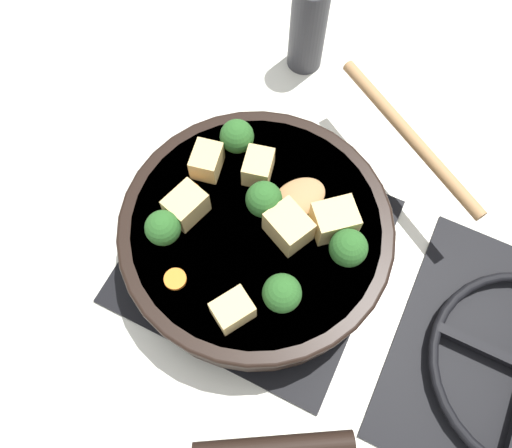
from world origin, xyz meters
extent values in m
plane|color=silver|center=(0.00, 0.00, 0.00)|extent=(2.40, 2.40, 0.00)
cube|color=black|center=(0.00, 0.00, 0.00)|extent=(0.31, 0.31, 0.01)
torus|color=black|center=(0.00, 0.00, 0.02)|extent=(0.24, 0.24, 0.01)
cube|color=black|center=(0.00, 0.00, 0.02)|extent=(0.01, 0.23, 0.01)
cube|color=black|center=(0.00, 0.00, 0.02)|extent=(0.23, 0.01, 0.01)
cylinder|color=black|center=(0.00, 0.00, 0.06)|extent=(0.32, 0.32, 0.06)
cylinder|color=brown|center=(0.00, 0.00, 0.06)|extent=(0.30, 0.30, 0.05)
torus|color=black|center=(0.00, 0.00, 0.08)|extent=(0.33, 0.33, 0.01)
cylinder|color=black|center=(0.21, 0.12, 0.07)|extent=(0.10, 0.15, 0.02)
ellipsoid|color=#A87A4C|center=(-0.05, 0.03, 0.09)|extent=(0.08, 0.08, 0.01)
cylinder|color=#A87A4C|center=(-0.19, 0.12, 0.09)|extent=(0.16, 0.23, 0.02)
cube|color=#DBB770|center=(-0.04, -0.09, 0.10)|extent=(0.05, 0.04, 0.03)
cube|color=#DBB770|center=(-0.04, 0.08, 0.10)|extent=(0.06, 0.06, 0.04)
cube|color=#DBB770|center=(-0.06, -0.03, 0.10)|extent=(0.05, 0.04, 0.03)
cube|color=#DBB770|center=(-0.01, 0.04, 0.10)|extent=(0.06, 0.06, 0.04)
cube|color=#DBB770|center=(0.02, -0.08, 0.10)|extent=(0.05, 0.05, 0.04)
cube|color=#DBB770|center=(0.11, 0.03, 0.10)|extent=(0.05, 0.05, 0.03)
cylinder|color=#709956|center=(-0.02, 0.00, 0.09)|extent=(0.01, 0.01, 0.01)
sphere|color=#285B23|center=(-0.02, 0.00, 0.11)|extent=(0.04, 0.04, 0.04)
cylinder|color=#709956|center=(0.06, -0.09, 0.09)|extent=(0.01, 0.01, 0.01)
sphere|color=#285B23|center=(0.06, -0.09, 0.11)|extent=(0.04, 0.04, 0.04)
cylinder|color=#709956|center=(-0.01, 0.11, 0.09)|extent=(0.01, 0.01, 0.01)
sphere|color=#285B23|center=(-0.01, 0.11, 0.11)|extent=(0.04, 0.04, 0.04)
cylinder|color=#709956|center=(-0.08, -0.07, 0.09)|extent=(0.01, 0.01, 0.01)
sphere|color=#285B23|center=(-0.08, -0.07, 0.11)|extent=(0.04, 0.04, 0.04)
cylinder|color=#709956|center=(0.07, 0.07, 0.09)|extent=(0.01, 0.01, 0.01)
sphere|color=#285B23|center=(0.07, 0.07, 0.11)|extent=(0.04, 0.04, 0.04)
cylinder|color=orange|center=(0.10, -0.05, 0.09)|extent=(0.03, 0.03, 0.01)
cylinder|color=orange|center=(0.00, -0.09, 0.09)|extent=(0.03, 0.03, 0.01)
cylinder|color=#333338|center=(-0.32, -0.07, 0.07)|extent=(0.05, 0.05, 0.14)
camera|label=1|loc=(0.22, 0.11, 0.62)|focal=35.00mm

